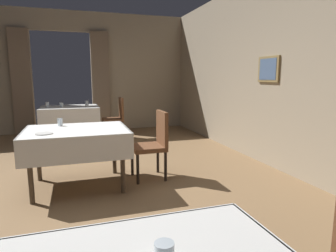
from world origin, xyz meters
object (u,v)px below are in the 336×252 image
object	(u,v)px
dining_table_mid	(77,137)
chair_far_right	(116,116)
glass_far_a	(47,105)
glass_far_c	(87,103)
glass_mid_a	(60,122)
dining_table_far	(70,111)
chair_mid_right	(154,141)
glass_far_b	(61,105)
plate_mid_b	(44,134)

from	to	relation	value
dining_table_mid	chair_far_right	world-z (taller)	chair_far_right
glass_far_a	glass_far_c	world-z (taller)	glass_far_c
glass_far_c	glass_mid_a	bearing A→B (deg)	-99.61
dining_table_far	dining_table_mid	bearing A→B (deg)	-87.77
chair_mid_right	glass_far_b	size ratio (longest dim) A/B	9.76
dining_table_mid	dining_table_far	distance (m)	2.96
plate_mid_b	chair_far_right	bearing A→B (deg)	68.12
dining_table_far	glass_mid_a	distance (m)	2.66
glass_mid_a	glass_far_b	distance (m)	2.63
glass_mid_a	plate_mid_b	distance (m)	0.56
dining_table_mid	glass_far_b	bearing A→B (deg)	95.43
glass_far_a	glass_far_b	xyz separation A→B (m)	(0.28, -0.02, -0.01)
plate_mid_b	glass_far_a	distance (m)	3.19
glass_far_a	glass_far_c	bearing A→B (deg)	3.92
chair_far_right	glass_far_c	distance (m)	0.71
plate_mid_b	glass_far_c	size ratio (longest dim) A/B	1.68
chair_mid_right	chair_far_right	world-z (taller)	same
glass_far_b	chair_mid_right	bearing A→B (deg)	-66.04
dining_table_mid	dining_table_far	xyz separation A→B (m)	(-0.12, 2.96, -0.00)
chair_mid_right	glass_mid_a	distance (m)	1.27
chair_far_right	dining_table_far	bearing A→B (deg)	174.15
glass_far_b	glass_far_c	xyz separation A→B (m)	(0.54, 0.08, 0.01)
chair_mid_right	glass_far_a	size ratio (longest dim) A/B	8.24
dining_table_far	glass_far_a	bearing A→B (deg)	-179.27
glass_mid_a	glass_far_b	xyz separation A→B (m)	(-0.08, 2.63, -0.00)
glass_far_a	glass_mid_a	bearing A→B (deg)	-82.26
chair_far_right	glass_far_b	world-z (taller)	chair_far_right
glass_far_a	glass_far_b	bearing A→B (deg)	-4.92
plate_mid_b	glass_far_b	bearing A→B (deg)	88.59
plate_mid_b	glass_far_a	xyz separation A→B (m)	(-0.21, 3.18, 0.05)
dining_table_mid	dining_table_far	bearing A→B (deg)	92.23
chair_mid_right	glass_far_a	xyz separation A→B (m)	(-1.57, 2.92, 0.29)
dining_table_mid	glass_mid_a	distance (m)	0.39
glass_mid_a	chair_far_right	bearing A→B (deg)	66.98
plate_mid_b	glass_far_c	bearing A→B (deg)	79.28
chair_far_right	dining_table_mid	bearing A→B (deg)	-107.20
glass_mid_a	glass_far_c	distance (m)	2.74
dining_table_mid	chair_mid_right	distance (m)	1.02
dining_table_mid	glass_mid_a	world-z (taller)	glass_mid_a
dining_table_mid	glass_far_b	world-z (taller)	glass_far_b
dining_table_far	glass_far_b	size ratio (longest dim) A/B	12.90
glass_far_b	glass_far_c	bearing A→B (deg)	8.55
plate_mid_b	glass_far_a	world-z (taller)	glass_far_a
dining_table_far	chair_mid_right	size ratio (longest dim) A/B	1.32
plate_mid_b	glass_far_c	xyz separation A→B (m)	(0.61, 3.24, 0.05)
chair_mid_right	glass_far_a	distance (m)	3.33
dining_table_far	chair_mid_right	world-z (taller)	chair_mid_right
glass_far_a	chair_far_right	bearing A→B (deg)	-3.82
chair_mid_right	plate_mid_b	size ratio (longest dim) A/B	4.78
dining_table_mid	glass_mid_a	bearing A→B (deg)	123.72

